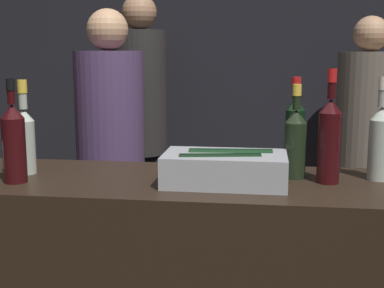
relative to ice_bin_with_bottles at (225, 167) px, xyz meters
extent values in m
cube|color=black|center=(-0.12, 2.03, 0.32)|extent=(6.40, 0.06, 2.80)
cube|color=#9EA0A5|center=(0.00, 0.00, -0.01)|extent=(0.40, 0.23, 0.10)
cylinder|color=black|center=(-0.01, -0.04, 0.02)|extent=(0.27, 0.11, 0.07)
cylinder|color=black|center=(0.02, 0.04, 0.02)|extent=(0.28, 0.09, 0.07)
cylinder|color=black|center=(0.23, 0.12, 0.04)|extent=(0.08, 0.08, 0.19)
cone|color=black|center=(0.23, 0.12, 0.16)|extent=(0.08, 0.08, 0.05)
cylinder|color=black|center=(0.23, 0.12, 0.22)|extent=(0.03, 0.03, 0.09)
cylinder|color=gold|center=(0.23, 0.12, 0.25)|extent=(0.03, 0.03, 0.04)
cylinder|color=#9EA899|center=(-0.72, 0.06, 0.04)|extent=(0.07, 0.07, 0.19)
cone|color=#9EA899|center=(-0.72, 0.06, 0.15)|extent=(0.07, 0.07, 0.04)
cylinder|color=#9EA899|center=(-0.72, 0.06, 0.23)|extent=(0.03, 0.03, 0.10)
cylinder|color=gold|center=(-0.72, 0.06, 0.26)|extent=(0.03, 0.03, 0.05)
cylinder|color=black|center=(0.34, 0.07, 0.06)|extent=(0.08, 0.08, 0.24)
cone|color=black|center=(0.34, 0.07, 0.20)|extent=(0.08, 0.08, 0.05)
cylinder|color=black|center=(0.34, 0.07, 0.27)|extent=(0.03, 0.03, 0.10)
cylinder|color=red|center=(0.34, 0.07, 0.30)|extent=(0.03, 0.03, 0.04)
cylinder|color=black|center=(-0.70, -0.07, 0.05)|extent=(0.08, 0.08, 0.22)
cone|color=black|center=(-0.70, -0.07, 0.18)|extent=(0.08, 0.08, 0.05)
cylinder|color=black|center=(-0.70, -0.07, 0.25)|extent=(0.03, 0.03, 0.08)
cylinder|color=black|center=(-0.70, -0.07, 0.27)|extent=(0.03, 0.03, 0.04)
cylinder|color=black|center=(0.24, 0.24, 0.06)|extent=(0.07, 0.07, 0.22)
cone|color=black|center=(0.24, 0.24, 0.19)|extent=(0.07, 0.07, 0.04)
cylinder|color=black|center=(0.24, 0.24, 0.25)|extent=(0.03, 0.03, 0.08)
cylinder|color=red|center=(0.24, 0.24, 0.27)|extent=(0.03, 0.03, 0.03)
cylinder|color=#9EA899|center=(0.52, 0.13, 0.05)|extent=(0.07, 0.07, 0.21)
cone|color=#9EA899|center=(0.52, 0.13, 0.17)|extent=(0.07, 0.07, 0.04)
cylinder|color=#9EA899|center=(0.52, 0.13, 0.25)|extent=(0.03, 0.03, 0.10)
cylinder|color=silver|center=(0.52, 0.13, 0.27)|extent=(0.03, 0.03, 0.05)
cube|color=black|center=(-0.63, 1.49, -0.67)|extent=(0.25, 0.18, 0.83)
cylinder|color=black|center=(-0.63, 1.49, 0.12)|extent=(0.33, 0.33, 0.75)
sphere|color=#997051|center=(-0.63, 1.49, 0.61)|extent=(0.21, 0.21, 0.21)
cube|color=black|center=(0.74, 1.63, -0.70)|extent=(0.28, 0.20, 0.75)
cylinder|color=#60564C|center=(0.74, 1.63, 0.02)|extent=(0.37, 0.37, 0.70)
sphere|color=tan|center=(0.74, 1.63, 0.48)|extent=(0.21, 0.21, 0.21)
cube|color=black|center=(-0.67, 0.95, -0.70)|extent=(0.27, 0.19, 0.76)
cylinder|color=#473356|center=(-0.67, 0.95, 0.03)|extent=(0.35, 0.35, 0.70)
sphere|color=tan|center=(-0.67, 0.95, 0.48)|extent=(0.21, 0.21, 0.21)
camera|label=1|loc=(0.12, -1.72, 0.38)|focal=50.00mm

